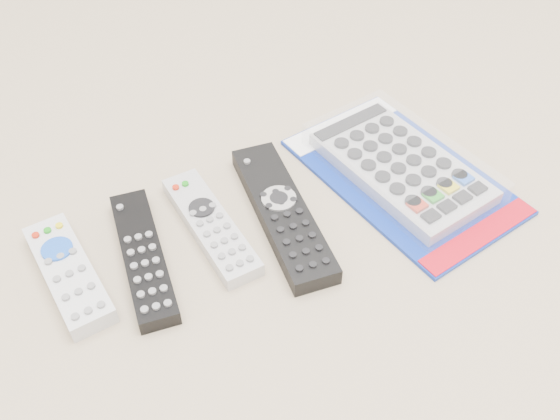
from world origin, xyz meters
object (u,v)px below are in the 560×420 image
remote_silver_dvd (211,225)px  remote_slim_black (143,256)px  remote_small_grey (68,273)px  remote_large_black (283,212)px  jumbo_remote_packaged (401,166)px

remote_silver_dvd → remote_slim_black: bearing=-176.5°
remote_small_grey → remote_slim_black: (0.08, -0.02, -0.00)m
remote_silver_dvd → remote_large_black: bearing=-17.2°
remote_large_black → remote_silver_dvd: bearing=173.0°
remote_small_grey → remote_silver_dvd: size_ratio=0.91×
remote_silver_dvd → remote_small_grey: bearing=175.8°
remote_small_grey → jumbo_remote_packaged: size_ratio=0.54×
remote_small_grey → remote_slim_black: bearing=-14.7°
remote_large_black → jumbo_remote_packaged: (0.18, -0.01, 0.01)m
remote_silver_dvd → remote_large_black: remote_large_black is taller
remote_slim_black → remote_large_black: remote_large_black is taller
remote_small_grey → jumbo_remote_packaged: bearing=-8.7°
remote_slim_black → jumbo_remote_packaged: (0.36, -0.03, 0.01)m
remote_slim_black → remote_large_black: 0.18m
remote_slim_black → jumbo_remote_packaged: size_ratio=0.64×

